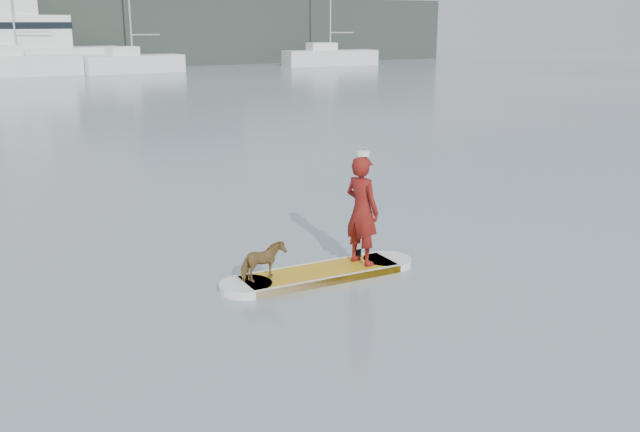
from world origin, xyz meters
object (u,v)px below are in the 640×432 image
dog (263,262)px  sailboat_f (330,56)px  paddler (362,210)px  paddleboard (320,274)px  sailboat_d (17,63)px  motor_yacht_a (34,47)px  sailboat_e (132,62)px

dog → sailboat_f: (29.23, 47.75, 0.45)m
paddler → sailboat_f: 55.17m
paddleboard → sailboat_f: size_ratio=0.26×
sailboat_d → motor_yacht_a: sailboat_d is taller
sailboat_f → motor_yacht_a: bearing=-178.7°
paddler → sailboat_d: size_ratio=0.14×
sailboat_d → sailboat_f: size_ratio=1.02×
dog → sailboat_e: sailboat_e is taller
sailboat_e → paddler: bearing=-105.6°
dog → sailboat_e: 48.51m
sailboat_d → motor_yacht_a: bearing=53.5°
sailboat_d → paddler: bearing=-90.2°
sailboat_e → motor_yacht_a: size_ratio=0.93×
paddleboard → sailboat_e: (10.13, 47.26, 0.74)m
sailboat_d → dog: bearing=-92.2°
paddleboard → motor_yacht_a: size_ratio=0.28×
sailboat_d → sailboat_f: sailboat_d is taller
dog → motor_yacht_a: size_ratio=0.06×
paddleboard → sailboat_e: bearing=80.1°
dog → motor_yacht_a: 50.34m
sailboat_e → paddleboard: bearing=-106.4°
paddler → motor_yacht_a: bearing=-17.4°
paddler → sailboat_d: bearing=-15.7°
sailboat_e → sailboat_f: sailboat_f is taller
paddler → dog: paddler is taller
paddleboard → sailboat_d: (1.89, 48.15, 0.87)m
paddleboard → motor_yacht_a: bearing=88.3°
sailboat_e → sailboat_d: bearing=169.5°
paddleboard → sailboat_d: 48.20m
sailboat_f → sailboat_d: bearing=-174.0°
paddler → sailboat_f: bearing=-44.3°
dog → sailboat_f: size_ratio=0.05×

